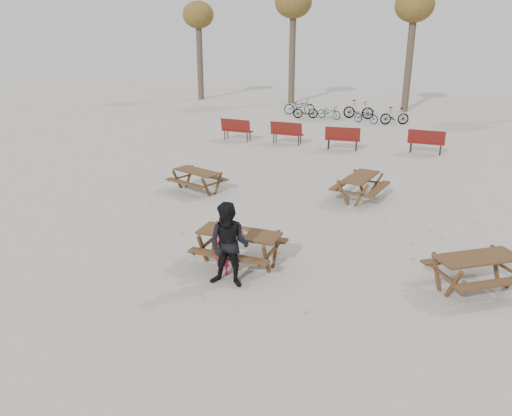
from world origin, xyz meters
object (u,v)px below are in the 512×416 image
at_px(picnic_table_east, 475,273).
at_px(picnic_table_north, 197,181).
at_px(main_picnic_table, 239,240).
at_px(adult, 229,245).
at_px(food_tray, 243,233).
at_px(soda_bottle, 231,231).
at_px(picnic_table_far, 360,188).
at_px(child, 222,252).

height_order(picnic_table_east, picnic_table_north, picnic_table_east).
relative_size(main_picnic_table, adult, 1.01).
distance_m(food_tray, adult, 0.92).
distance_m(main_picnic_table, picnic_table_north, 5.57).
xyz_separation_m(food_tray, soda_bottle, (-0.23, -0.09, 0.05)).
xyz_separation_m(food_tray, picnic_table_far, (1.53, 5.62, -0.42)).
distance_m(food_tray, soda_bottle, 0.26).
bearing_deg(main_picnic_table, soda_bottle, -129.83).
bearing_deg(child, picnic_table_far, 73.36).
bearing_deg(picnic_table_north, child, -38.55).
distance_m(food_tray, child, 0.62).
bearing_deg(food_tray, adult, -84.20).
relative_size(main_picnic_table, picnic_table_east, 1.08).
bearing_deg(child, picnic_table_north, 122.79).
height_order(child, adult, adult).
relative_size(food_tray, soda_bottle, 1.06).
relative_size(soda_bottle, picnic_table_far, 0.10).
relative_size(adult, picnic_table_east, 1.06).
bearing_deg(picnic_table_east, picnic_table_far, 86.83).
bearing_deg(main_picnic_table, picnic_table_east, 8.17).
relative_size(soda_bottle, adult, 0.10).
distance_m(picnic_table_north, picnic_table_far, 5.15).
distance_m(soda_bottle, picnic_table_east, 5.06).
distance_m(main_picnic_table, soda_bottle, 0.33).
distance_m(soda_bottle, picnic_table_north, 5.63).
xyz_separation_m(main_picnic_table, food_tray, (0.11, -0.06, 0.21)).
distance_m(child, picnic_table_far, 6.37).
xyz_separation_m(soda_bottle, picnic_table_north, (-3.26, 4.56, -0.50)).
relative_size(soda_bottle, picnic_table_north, 0.11).
relative_size(food_tray, picnic_table_north, 0.11).
height_order(food_tray, picnic_table_north, food_tray).
distance_m(main_picnic_table, picnic_table_east, 4.90).
bearing_deg(adult, food_tray, 90.53).
bearing_deg(soda_bottle, picnic_table_north, 125.57).
height_order(food_tray, adult, adult).
relative_size(main_picnic_table, soda_bottle, 10.59).
relative_size(picnic_table_east, picnic_table_far, 0.97).
bearing_deg(food_tray, picnic_table_far, 74.81).
distance_m(main_picnic_table, picnic_table_far, 5.80).
bearing_deg(picnic_table_far, adult, 176.30).
height_order(main_picnic_table, picnic_table_east, main_picnic_table).
height_order(soda_bottle, adult, adult).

